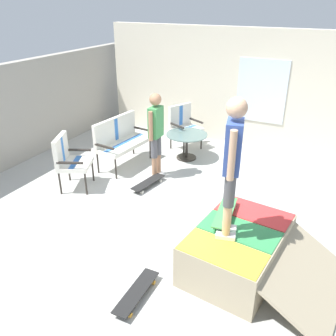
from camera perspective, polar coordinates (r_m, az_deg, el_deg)
ground_plane at (r=5.81m, az=0.68°, el=-8.86°), size 12.00×12.00×0.10m
house_facade at (r=8.71m, az=9.14°, el=12.78°), size 0.23×6.00×2.67m
skate_ramp at (r=4.81m, az=11.50°, el=-12.74°), size 1.69×1.97×0.60m
patio_bench at (r=7.48m, az=-7.72°, el=4.92°), size 1.30×0.67×1.02m
patio_chair_near_house at (r=8.31m, az=2.46°, el=7.26°), size 0.79×0.76×1.02m
patio_chair_by_wall at (r=6.72m, az=-15.68°, el=1.65°), size 0.79×0.76×1.02m
patio_table at (r=7.79m, az=3.02°, el=4.32°), size 0.90×0.90×0.57m
person_watching at (r=6.76m, az=-1.96°, el=6.12°), size 0.48×0.25×1.68m
person_skater at (r=4.05m, az=10.29°, el=1.33°), size 0.47×0.30×1.73m
skateboard_by_bench at (r=6.73m, az=-3.19°, el=-2.32°), size 0.82×0.33×0.10m
skateboard_spare at (r=4.50m, az=-5.07°, el=-19.24°), size 0.80×0.21×0.10m
skateboard_on_ramp at (r=4.79m, az=9.14°, el=-7.06°), size 0.82×0.30×0.10m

